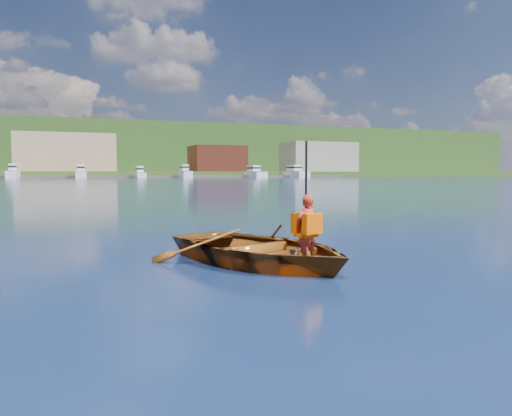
{
  "coord_description": "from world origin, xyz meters",
  "views": [
    {
      "loc": [
        -2.1,
        -6.8,
        1.44
      ],
      "look_at": [
        0.58,
        0.63,
        0.89
      ],
      "focal_mm": 35.0,
      "sensor_mm": 36.0,
      "label": 1
    }
  ],
  "objects": [
    {
      "name": "ground",
      "position": [
        0.0,
        0.0,
        0.0
      ],
      "size": [
        600.0,
        600.0,
        0.0
      ],
      "color": "#111F43",
      "rests_on": "ground"
    },
    {
      "name": "rowboat",
      "position": [
        0.62,
        0.63,
        0.22
      ],
      "size": [
        3.73,
        4.31,
        0.75
      ],
      "color": "brown",
      "rests_on": "ground"
    },
    {
      "name": "child_paddler",
      "position": [
        1.09,
        -0.15,
        0.63
      ],
      "size": [
        0.44,
        0.44,
        1.82
      ],
      "color": "#AC2F1D",
      "rests_on": "ground"
    },
    {
      "name": "shoreline",
      "position": [
        0.0,
        236.61,
        10.32
      ],
      "size": [
        400.0,
        140.0,
        22.0
      ],
      "color": "#3B571F",
      "rests_on": "ground"
    },
    {
      "name": "dock",
      "position": [
        2.98,
        148.0,
        0.4
      ],
      "size": [
        160.03,
        10.41,
        0.8
      ],
      "color": "brown",
      "rests_on": "ground"
    },
    {
      "name": "waterfront_buildings",
      "position": [
        -7.74,
        165.0,
        7.74
      ],
      "size": [
        202.0,
        16.0,
        14.0
      ],
      "color": "brown",
      "rests_on": "ground"
    },
    {
      "name": "marina_yachts",
      "position": [
        -0.21,
        143.3,
        1.43
      ],
      "size": [
        142.09,
        13.86,
        4.36
      ],
      "color": "white",
      "rests_on": "ground"
    },
    {
      "name": "hillside_trees",
      "position": [
        9.58,
        234.83,
        17.56
      ],
      "size": [
        282.99,
        87.39,
        27.45
      ],
      "color": "#382314",
      "rests_on": "ground"
    }
  ]
}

